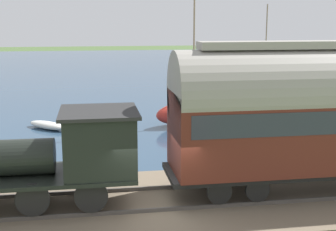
% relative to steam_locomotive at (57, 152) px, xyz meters
% --- Properties ---
extents(ground_plane, '(200.00, 200.00, 0.00)m').
position_rel_steam_locomotive_xyz_m(ground_plane, '(-0.74, -2.85, -2.19)').
color(ground_plane, '#476033').
extents(harbor_water, '(80.00, 80.00, 0.01)m').
position_rel_steam_locomotive_xyz_m(harbor_water, '(43.22, -2.85, -2.19)').
color(harbor_water, '#2D4760').
rests_on(harbor_water, ground).
extents(rail_embankment, '(5.84, 56.00, 0.60)m').
position_rel_steam_locomotive_xyz_m(rail_embankment, '(-0.00, -2.85, -1.95)').
color(rail_embankment, '#756651').
rests_on(rail_embankment, ground).
extents(steam_locomotive, '(2.45, 6.55, 3.32)m').
position_rel_steam_locomotive_xyz_m(steam_locomotive, '(0.00, 0.00, 0.00)').
color(steam_locomotive, black).
rests_on(steam_locomotive, rail_embankment).
extents(passenger_coach, '(2.60, 9.58, 4.82)m').
position_rel_steam_locomotive_xyz_m(passenger_coach, '(0.00, -8.13, 1.03)').
color(passenger_coach, black).
rests_on(passenger_coach, rail_embankment).
extents(sailboat_red, '(3.08, 5.11, 9.16)m').
position_rel_steam_locomotive_xyz_m(sailboat_red, '(12.59, -6.94, -1.41)').
color(sailboat_red, '#B72D23').
rests_on(sailboat_red, harbor_water).
extents(sailboat_brown, '(2.16, 3.82, 7.30)m').
position_rel_steam_locomotive_xyz_m(sailboat_brown, '(22.20, -14.96, -1.50)').
color(sailboat_brown, brown).
rests_on(sailboat_brown, harbor_water).
extents(rowboat_far_out, '(1.95, 2.27, 0.35)m').
position_rel_steam_locomotive_xyz_m(rowboat_far_out, '(9.57, -11.46, -2.01)').
color(rowboat_far_out, '#B7B2A3').
rests_on(rowboat_far_out, harbor_water).
extents(rowboat_off_pier, '(2.58, 2.63, 0.42)m').
position_rel_steam_locomotive_xyz_m(rowboat_off_pier, '(12.76, 1.45, -1.97)').
color(rowboat_off_pier, silver).
rests_on(rowboat_off_pier, harbor_water).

